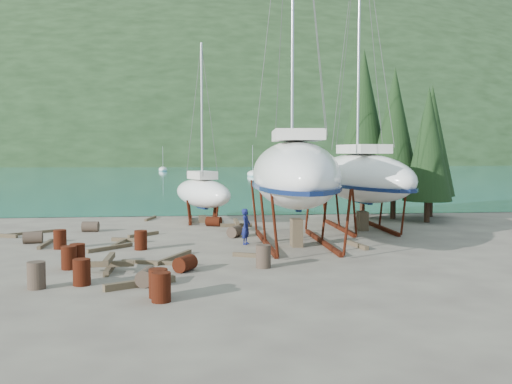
{
  "coord_description": "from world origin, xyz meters",
  "views": [
    {
      "loc": [
        -0.61,
        -24.53,
        4.42
      ],
      "look_at": [
        2.35,
        3.0,
        2.49
      ],
      "focal_mm": 40.0,
      "sensor_mm": 36.0,
      "label": 1
    }
  ],
  "objects": [
    {
      "name": "large_sailboat_near",
      "position": [
        4.12,
        2.32,
        3.42
      ],
      "size": [
        5.15,
        13.81,
        21.26
      ],
      "rotation": [
        0.0,
        0.0,
        -0.09
      ],
      "color": "white",
      "rests_on": "ground"
    },
    {
      "name": "drum_4",
      "position": [
        0.49,
        9.39,
        0.29
      ],
      "size": [
        1.04,
        0.88,
        0.58
      ],
      "primitive_type": "cylinder",
      "rotation": [
        1.57,
        0.0,
        1.16
      ],
      "color": "#4F160D",
      "rests_on": "ground"
    },
    {
      "name": "timber_4",
      "position": [
        -3.33,
        5.74,
        0.09
      ],
      "size": [
        1.52,
        1.59,
        0.17
      ],
      "primitive_type": "cube",
      "rotation": [
        0.0,
        0.0,
        2.38
      ],
      "color": "brown",
      "rests_on": "ground"
    },
    {
      "name": "drum_9",
      "position": [
        -6.41,
        7.78,
        0.29
      ],
      "size": [
        0.93,
        0.66,
        0.58
      ],
      "primitive_type": "cylinder",
      "rotation": [
        1.57,
        0.0,
        1.48
      ],
      "color": "#2D2823",
      "rests_on": "ground"
    },
    {
      "name": "drum_12",
      "position": [
        -0.99,
        -3.43,
        0.29
      ],
      "size": [
        0.95,
        1.05,
        0.58
      ],
      "primitive_type": "cylinder",
      "rotation": [
        1.57,
        0.0,
        2.59
      ],
      "color": "#4F160D",
      "rests_on": "ground"
    },
    {
      "name": "timber_9",
      "position": [
        -3.53,
        13.25,
        0.08
      ],
      "size": [
        0.64,
        2.14,
        0.15
      ],
      "primitive_type": "cube",
      "rotation": [
        0.0,
        0.0,
        2.91
      ],
      "color": "brown",
      "rests_on": "ground"
    },
    {
      "name": "ground",
      "position": [
        0.0,
        0.0,
        0.0
      ],
      "size": [
        600.0,
        600.0,
        0.0
      ],
      "primitive_type": "plane",
      "color": "#574D45",
      "rests_on": "ground"
    },
    {
      "name": "moored_boat_mid",
      "position": [
        10.0,
        80.0,
        0.39
      ],
      "size": [
        2.0,
        5.0,
        6.05
      ],
      "color": "white",
      "rests_on": "ground"
    },
    {
      "name": "timber_8",
      "position": [
        -3.9,
        3.92,
        0.09
      ],
      "size": [
        1.75,
        0.77,
        0.19
      ],
      "primitive_type": "cube",
      "rotation": [
        0.0,
        0.0,
        1.23
      ],
      "color": "brown",
      "rests_on": "ground"
    },
    {
      "name": "drum_13",
      "position": [
        -5.37,
        -2.58,
        0.44
      ],
      "size": [
        0.58,
        0.58,
        0.88
      ],
      "primitive_type": "cylinder",
      "color": "#4F160D",
      "rests_on": "ground"
    },
    {
      "name": "timber_pile_fore",
      "position": [
        -3.78,
        -3.26,
        0.3
      ],
      "size": [
        1.8,
        1.8,
        0.6
      ],
      "color": "brown",
      "rests_on": "ground"
    },
    {
      "name": "drum_1",
      "position": [
        -2.22,
        -5.57,
        0.29
      ],
      "size": [
        0.74,
        0.98,
        0.58
      ],
      "primitive_type": "cylinder",
      "rotation": [
        1.57,
        0.0,
        2.95
      ],
      "color": "#2D2823",
      "rests_on": "ground"
    },
    {
      "name": "drum_14",
      "position": [
        -3.07,
        1.52,
        0.44
      ],
      "size": [
        0.58,
        0.58,
        0.88
      ],
      "primitive_type": "cylinder",
      "color": "#4F160D",
      "rests_on": "ground"
    },
    {
      "name": "far_hill",
      "position": [
        0.0,
        320.0,
        0.0
      ],
      "size": [
        800.0,
        360.0,
        110.0
      ],
      "primitive_type": "ellipsoid",
      "color": "black",
      "rests_on": "ground"
    },
    {
      "name": "timber_pile_aft",
      "position": [
        1.71,
        7.41,
        0.3
      ],
      "size": [
        1.8,
        1.8,
        0.6
      ],
      "color": "brown",
      "rests_on": "ground"
    },
    {
      "name": "far_house_left",
      "position": [
        -60.0,
        190.0,
        2.92
      ],
      "size": [
        6.6,
        5.6,
        5.6
      ],
      "color": "beige",
      "rests_on": "ground"
    },
    {
      "name": "drum_15",
      "position": [
        -8.45,
        3.89,
        0.29
      ],
      "size": [
        0.94,
        0.68,
        0.58
      ],
      "primitive_type": "cylinder",
      "rotation": [
        1.57,
        0.0,
        1.69
      ],
      "color": "#2D2823",
      "rests_on": "ground"
    },
    {
      "name": "drum_3",
      "position": [
        -1.74,
        -7.2,
        0.44
      ],
      "size": [
        0.58,
        0.58,
        0.88
      ],
      "primitive_type": "cylinder",
      "color": "#4F160D",
      "rests_on": "ground"
    },
    {
      "name": "timber_6",
      "position": [
        0.34,
        11.78,
        0.1
      ],
      "size": [
        0.81,
        1.59,
        0.19
      ],
      "primitive_type": "cube",
      "rotation": [
        0.0,
        0.0,
        0.4
      ],
      "color": "brown",
      "rests_on": "ground"
    },
    {
      "name": "small_sailboat_shore",
      "position": [
        -0.14,
        11.81,
        1.87
      ],
      "size": [
        4.72,
        7.41,
        11.34
      ],
      "rotation": [
        0.0,
        0.0,
        0.38
      ],
      "color": "white",
      "rests_on": "ground"
    },
    {
      "name": "drum_10",
      "position": [
        -4.38,
        -5.3,
        0.44
      ],
      "size": [
        0.58,
        0.58,
        0.88
      ],
      "primitive_type": "cylinder",
      "color": "#4F160D",
      "rests_on": "ground"
    },
    {
      "name": "timber_15",
      "position": [
        -9.48,
        7.13,
        0.07
      ],
      "size": [
        2.41,
        1.84,
        0.15
      ],
      "primitive_type": "cube",
      "rotation": [
        0.0,
        0.0,
        2.21
      ],
      "color": "brown",
      "rests_on": "ground"
    },
    {
      "name": "timber_5",
      "position": [
        -1.5,
        -0.96,
        0.08
      ],
      "size": [
        1.45,
        2.81,
        0.16
      ],
      "primitive_type": "cube",
      "rotation": [
        0.0,
        0.0,
        2.7
      ],
      "color": "brown",
      "rests_on": "ground"
    },
    {
      "name": "worker",
      "position": [
        1.82,
        2.51,
        0.86
      ],
      "size": [
        0.62,
        0.74,
        1.72
      ],
      "primitive_type": "imported",
      "rotation": [
        0.0,
        0.0,
        1.18
      ],
      "color": "#12184E",
      "rests_on": "ground"
    },
    {
      "name": "far_house_center",
      "position": [
        -20.0,
        190.0,
        2.92
      ],
      "size": [
        6.6,
        5.6,
        5.6
      ],
      "color": "beige",
      "rests_on": "ground"
    },
    {
      "name": "timber_12",
      "position": [
        -4.46,
        1.68,
        0.08
      ],
      "size": [
        1.84,
        1.85,
        0.17
      ],
      "primitive_type": "cube",
      "rotation": [
        0.0,
        0.0,
        2.36
      ],
      "color": "brown",
      "rests_on": "ground"
    },
    {
      "name": "moored_boat_far",
      "position": [
        -8.0,
        110.0,
        0.39
      ],
      "size": [
        2.0,
        5.0,
        6.05
      ],
      "color": "white",
      "rests_on": "ground"
    },
    {
      "name": "timber_1",
      "position": [
        6.92,
        1.18,
        0.1
      ],
      "size": [
        0.54,
        2.0,
        0.19
      ],
      "primitive_type": "cube",
      "rotation": [
        0.0,
        0.0,
        0.17
      ],
      "color": "brown",
      "rests_on": "ground"
    },
    {
      "name": "cypress_back_left",
      "position": [
        11.0,
        14.0,
        6.66
      ],
      "size": [
        4.14,
        4.14,
        11.5
      ],
      "color": "black",
      "rests_on": "ground"
    },
    {
      "name": "cypress_near_right",
      "position": [
        12.5,
        12.0,
        5.79
      ],
      "size": [
        3.6,
        3.6,
        10.0
      ],
      "color": "black",
      "rests_on": "ground"
    },
    {
      "name": "timber_11",
      "position": [
        -4.21,
        3.09,
        0.08
      ],
      "size": [
        0.56,
        2.31,
        0.15
      ],
      "primitive_type": "cube",
      "rotation": [
        0.0,
        0.0,
        2.96
      ],
      "color": "brown",
      "rests_on": "ground"
    },
    {
      "name": "timber_17",
      "position": [
        -7.66,
        3.06,
        0.08
      ],
      "size": [
        0.21,
        2.25,
        0.16
      ],
      "primitive_type": "cube",
      "rotation": [
        0.0,
        0.0,
        3.12
      ],
      "color": "brown",
      "rests_on": "ground"
    },
    {
      "name": "cypress_mid_right",
      "position": [
        14.0,
        10.0,
        4.92
      ],
      "size": [
        3.06,
        3.06,
        8.5
      ],
      "color": "black",
      "rests_on": "ground"
    },
    {
      "name": "bay_water",
      "position": [
        0.0,
        315.0,
        0.01
      ],
      "size": [
        700.0,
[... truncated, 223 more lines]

